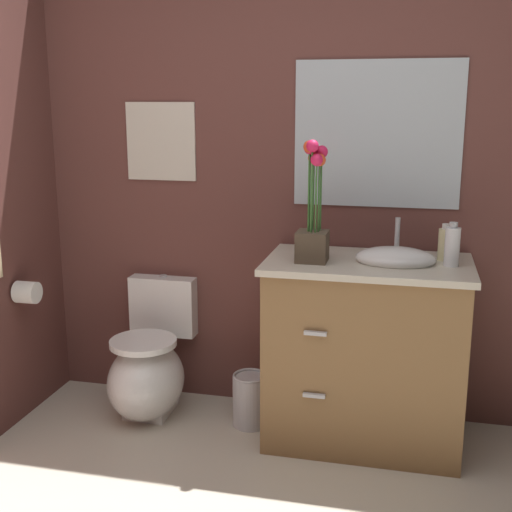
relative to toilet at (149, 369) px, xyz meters
The scene contains 10 objects.
wall_back 1.35m from the toilet, 19.34° to the left, with size 3.96×0.05×2.50m, color brown.
toilet is the anchor object (origin of this frame).
vanity_cabinet 1.13m from the toilet, ahead, with size 0.94×0.56×1.07m.
flower_vase 1.21m from the toilet, ahead, with size 0.14×0.14×0.55m.
soap_bottle 1.65m from the toilet, ahead, with size 0.07×0.07×0.20m.
lotion_bottle 1.62m from the toilet, ahead, with size 0.06×0.06×0.17m.
trash_bin 0.56m from the toilet, ahead, with size 0.18×0.18×0.27m.
wall_poster 1.19m from the toilet, 90.00° to the left, with size 0.37×0.01×0.40m, color beige.
wall_mirror 1.66m from the toilet, 13.57° to the left, with size 0.80×0.01×0.70m, color #B2BCC6.
toilet_paper_roll 0.73m from the toilet, 160.45° to the right, with size 0.11×0.11×0.11m, color white.
Camera 1 is at (0.64, -1.61, 1.62)m, focal length 46.94 mm.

